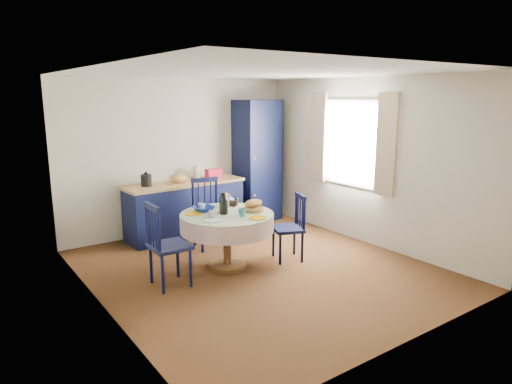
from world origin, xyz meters
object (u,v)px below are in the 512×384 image
chair_left (166,244)px  chair_far (209,213)px  pantry_cabinet (257,161)px  cobalt_bowl (203,209)px  chair_right (291,227)px  mug_c (234,203)px  dining_table (228,222)px  kitchen_counter (185,208)px  mug_b (242,213)px  mug_a (213,214)px  mug_d (201,207)px

chair_left → chair_far: size_ratio=0.99×
pantry_cabinet → cobalt_bowl: 2.40m
pantry_cabinet → chair_right: pantry_cabinet is taller
mug_c → cobalt_bowl: size_ratio=0.48×
chair_far → mug_c: 0.68m
chair_right → chair_far: bearing=-128.7°
dining_table → mug_c: size_ratio=9.18×
kitchen_counter → mug_b: (-0.12, -1.84, 0.33)m
mug_c → cobalt_bowl: (-0.47, 0.01, -0.02)m
chair_left → cobalt_bowl: (0.71, 0.37, 0.25)m
dining_table → pantry_cabinet: bearing=45.1°
chair_right → mug_a: size_ratio=8.39×
mug_a → mug_b: mug_b is taller
kitchen_counter → mug_b: size_ratio=18.75×
mug_b → cobalt_bowl: (-0.27, 0.51, -0.02)m
chair_far → chair_right: chair_far is taller
mug_a → cobalt_bowl: mug_a is taller
dining_table → kitchen_counter: bearing=83.3°
chair_far → mug_b: size_ratio=9.70×
chair_far → mug_c: bearing=-76.4°
kitchen_counter → pantry_cabinet: pantry_cabinet is taller
mug_b → mug_d: mug_b is taller
pantry_cabinet → chair_far: size_ratio=2.10×
mug_d → dining_table: bearing=-60.9°
kitchen_counter → dining_table: 1.62m
kitchen_counter → dining_table: kitchen_counter is taller
chair_far → mug_a: bearing=-107.3°
chair_left → chair_right: 1.78m
pantry_cabinet → mug_c: 2.05m
pantry_cabinet → mug_d: bearing=-148.9°
kitchen_counter → mug_b: bearing=-96.2°
mug_d → cobalt_bowl: (-0.02, -0.08, -0.01)m
kitchen_counter → chair_right: 1.96m
mug_b → dining_table: bearing=105.5°
chair_far → mug_c: size_ratio=7.76×
chair_left → cobalt_bowl: chair_left is taller
mug_c → cobalt_bowl: 0.47m
mug_b → mug_d: (-0.26, 0.59, -0.00)m
mug_a → mug_d: bearing=80.6°
chair_right → mug_c: 0.85m
chair_right → cobalt_bowl: (-1.07, 0.51, 0.30)m
dining_table → chair_left: 0.92m
mug_b → mug_c: mug_c is taller
chair_right → mug_d: 1.25m
dining_table → mug_a: dining_table is taller
mug_d → pantry_cabinet: bearing=35.7°
chair_far → mug_b: 1.16m
mug_a → mug_b: 0.37m
kitchen_counter → chair_left: kitchen_counter is taller
kitchen_counter → mug_d: 1.35m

